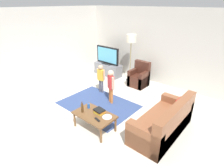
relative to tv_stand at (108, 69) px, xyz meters
The scene contains 17 objects.
ground 2.86m from the tv_stand, 53.80° to the right, with size 7.80×7.80×0.00m, color beige.
wall_back 2.13m from the tv_stand, 22.65° to the left, with size 6.00×0.12×2.70m, color silver.
wall_left 2.87m from the tv_stand, 119.83° to the right, with size 0.12×6.00×2.70m, color silver.
area_rug 2.49m from the tv_stand, 55.16° to the right, with size 2.20×1.60×0.01m, color #33477A.
tv_stand is the anchor object (origin of this frame).
tv 0.60m from the tv_stand, 90.00° to the right, with size 1.10×0.28×0.71m.
couch 4.05m from the tv_stand, 29.13° to the right, with size 0.80×1.80×0.86m.
armchair 1.59m from the tv_stand, ahead, with size 0.60×0.60×0.90m.
floor_lamp 1.66m from the tv_stand, ahead, with size 0.36×0.36×1.78m.
child_near_tv 1.66m from the tv_stand, 56.40° to the right, with size 0.33×0.16×0.98m.
child_center 2.36m from the tv_stand, 46.00° to the right, with size 0.32×0.21×1.05m.
coffee_table 3.62m from the tv_stand, 53.34° to the right, with size 1.00×0.60×0.42m.
book_stack 3.56m from the tv_stand, 51.52° to the right, with size 0.29×0.23×0.10m.
bottle 3.57m from the tv_stand, 58.12° to the right, with size 0.06×0.06×0.28m.
tv_remote 3.85m from the tv_stand, 51.78° to the right, with size 0.17×0.05×0.02m, color black.
soda_can 3.37m from the tv_stand, 56.43° to the right, with size 0.07×0.07×0.12m, color #2659B2.
plate 3.75m from the tv_stand, 48.49° to the right, with size 0.22×0.22×0.02m.
Camera 1 is at (3.17, -3.10, 2.86)m, focal length 29.30 mm.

